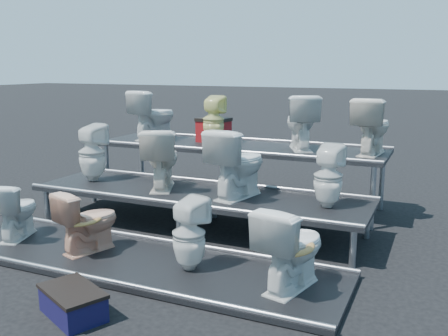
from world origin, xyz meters
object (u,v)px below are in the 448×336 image
at_px(toilet_5, 161,158).
at_px(toilet_10, 301,122).
at_px(red_crate, 214,132).
at_px(step_stool, 73,304).
at_px(toilet_6, 238,163).
at_px(toilet_9, 214,120).
at_px(toilet_1, 88,221).
at_px(toilet_11, 372,126).
at_px(toilet_4, 92,153).
at_px(toilet_2, 189,234).
at_px(toilet_0, 16,210).
at_px(toilet_7, 328,176).
at_px(toilet_8, 154,115).
at_px(toilet_3, 291,247).

height_order(toilet_5, toilet_10, toilet_10).
relative_size(red_crate, step_stool, 0.76).
height_order(toilet_6, toilet_10, toilet_10).
bearing_deg(toilet_9, toilet_1, 81.86).
relative_size(toilet_1, toilet_11, 0.91).
relative_size(toilet_4, toilet_10, 1.02).
relative_size(toilet_2, toilet_6, 0.86).
bearing_deg(toilet_11, red_crate, 2.76).
distance_m(toilet_0, toilet_10, 3.76).
xyz_separation_m(toilet_4, toilet_10, (2.51, 1.30, 0.39)).
height_order(toilet_7, step_stool, toilet_7).
distance_m(toilet_5, toilet_7, 2.11).
relative_size(toilet_8, toilet_9, 1.08).
bearing_deg(red_crate, toilet_4, -120.58).
distance_m(toilet_11, red_crate, 2.34).
height_order(toilet_8, step_stool, toilet_8).
relative_size(toilet_3, toilet_11, 1.03).
relative_size(toilet_4, step_stool, 1.36).
distance_m(toilet_2, toilet_7, 1.71).
bearing_deg(toilet_10, step_stool, 52.51).
relative_size(toilet_5, toilet_7, 1.11).
xyz_separation_m(toilet_3, toilet_10, (-0.66, 2.60, 0.80)).
distance_m(toilet_1, toilet_6, 1.81).
bearing_deg(toilet_9, toilet_7, 144.06).
bearing_deg(toilet_9, toilet_8, -2.80).
height_order(toilet_2, toilet_3, toilet_3).
bearing_deg(toilet_8, red_crate, -155.49).
bearing_deg(toilet_11, toilet_8, 6.70).
distance_m(toilet_6, red_crate, 1.77).
bearing_deg(red_crate, toilet_0, -106.30).
bearing_deg(toilet_11, toilet_0, 43.19).
distance_m(toilet_0, toilet_11, 4.45).
bearing_deg(toilet_11, step_stool, 71.16).
height_order(toilet_2, step_stool, toilet_2).
bearing_deg(toilet_9, red_crate, -67.78).
bearing_deg(toilet_8, toilet_6, 161.24).
bearing_deg(toilet_6, toilet_7, -168.01).
bearing_deg(toilet_11, toilet_9, 6.70).
relative_size(toilet_2, toilet_11, 0.97).
xyz_separation_m(toilet_2, toilet_5, (-1.08, 1.30, 0.43)).
bearing_deg(step_stool, toilet_0, 172.43).
distance_m(toilet_9, toilet_10, 1.31).
xyz_separation_m(toilet_2, toilet_6, (-0.04, 1.30, 0.46)).
relative_size(toilet_8, toilet_10, 1.01).
xyz_separation_m(toilet_0, red_crate, (1.19, 2.76, 0.63)).
xyz_separation_m(toilet_0, toilet_4, (0.06, 1.30, 0.46)).
height_order(toilet_4, toilet_11, toilet_11).
bearing_deg(toilet_1, toilet_0, 18.56).
height_order(toilet_3, toilet_5, toilet_5).
bearing_deg(toilet_9, toilet_2, 107.42).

